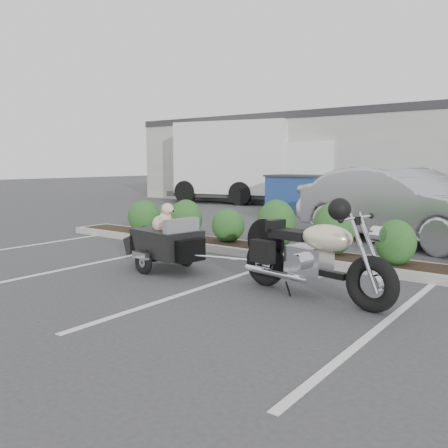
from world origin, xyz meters
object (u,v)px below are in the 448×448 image
Objects in this scene: motorcycle at (312,257)px; pet_trailer at (166,241)px; dumpster at (297,193)px; delivery_truck at (255,165)px; sedan at (402,205)px.

pet_trailer is (-2.78, 0.03, -0.07)m from motorcycle.
motorcycle is 1.14× the size of dumpster.
dumpster is 4.40m from delivery_truck.
sedan is 2.43× the size of dumpster.
pet_trailer is at bearing -71.98° from dumpster.
sedan is (-0.40, 5.37, 0.30)m from motorcycle.
pet_trailer is at bearing -75.23° from delivery_truck.
motorcycle reaches higher than dumpster.
motorcycle is 11.36m from dumpster.
sedan is at bearing 75.75° from pet_trailer.
pet_trailer is 5.86m from sedan.
delivery_truck reaches higher than pet_trailer.
sedan is at bearing 104.05° from motorcycle.
motorcycle is at bearing -58.39° from dumpster.
dumpster is at bearing 69.33° from sedan.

